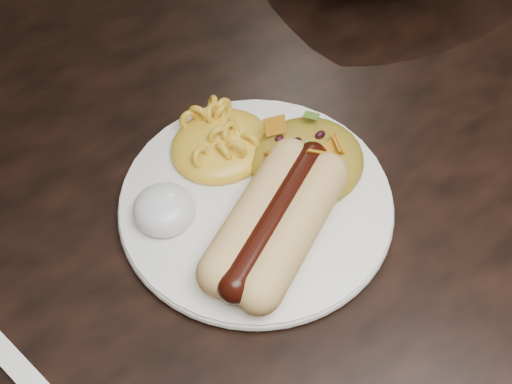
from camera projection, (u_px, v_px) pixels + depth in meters
table at (199, 216)px, 0.67m from camera, size 1.60×0.90×0.75m
plate at (256, 204)px, 0.56m from camera, size 0.25×0.25×0.01m
hotdog at (276, 220)px, 0.52m from camera, size 0.12×0.12×0.03m
mac_and_cheese at (221, 136)px, 0.57m from camera, size 0.09×0.09×0.03m
sour_cream at (163, 205)px, 0.53m from camera, size 0.06×0.06×0.03m
taco_salad at (308, 154)px, 0.56m from camera, size 0.09×0.09×0.04m
fork at (6, 354)px, 0.49m from camera, size 0.05×0.15×0.00m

